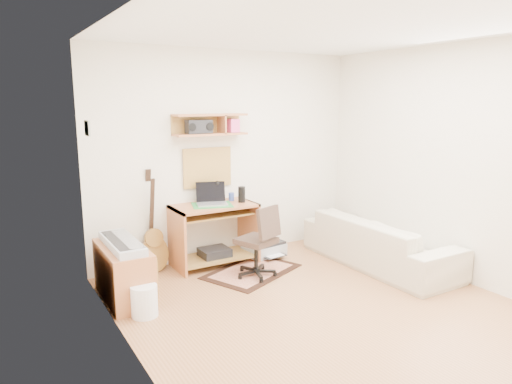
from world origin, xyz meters
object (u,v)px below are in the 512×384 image
desk (214,235)px  task_chair (256,241)px  sofa (380,234)px  printer (264,249)px  cabinet (124,273)px

desk → task_chair: 0.66m
task_chair → sofa: task_chair is taller
sofa → printer: bearing=45.9°
desk → sofa: 2.01m
desk → printer: bearing=-3.3°
sofa → desk: bearing=58.8°
desk → task_chair: size_ratio=1.18×
cabinet → printer: (1.92, 0.43, -0.19)m
desk → task_chair: task_chair is taller
desk → cabinet: 1.33m
task_chair → sofa: (1.49, -0.43, -0.03)m
desk → sofa: sofa is taller
task_chair → printer: size_ratio=1.76×
desk → cabinet: bearing=-159.4°
desk → printer: desk is taller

